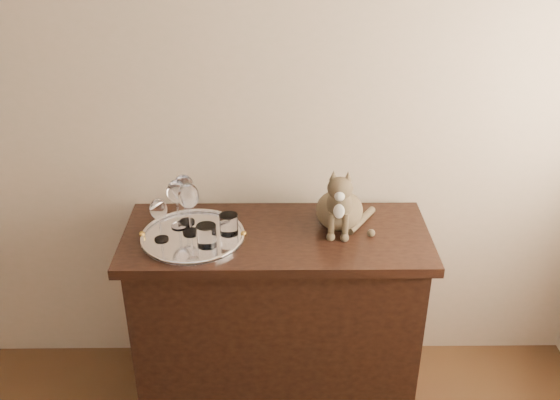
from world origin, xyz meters
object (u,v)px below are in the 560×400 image
Objects in this scene: sideboard at (277,320)px; wine_glass_b at (185,199)px; wine_glass_a at (177,204)px; wine_glass_c at (160,220)px; tumbler_c at (229,224)px; tray at (193,237)px; tumbler_a at (207,236)px; wine_glass_d at (189,209)px; cat at (340,194)px.

wine_glass_b is (-0.36, 0.07, 0.54)m from sideboard.
wine_glass_c is at bearing -119.24° from wine_glass_a.
sideboard is at bearing -6.72° from wine_glass_a.
wine_glass_c reaches higher than tumbler_c.
wine_glass_b is at bearing 109.82° from tray.
wine_glass_b reaches higher than tumbler_a.
tray is 4.90× the size of tumbler_c.
wine_glass_b is 0.99× the size of wine_glass_d.
wine_glass_a is at bearing 137.44° from wine_glass_d.
cat is at bearing 6.17° from wine_glass_d.
wine_glass_c reaches higher than tumbler_a.
wine_glass_c reaches higher than tray.
wine_glass_a is at bearing 131.18° from tumbler_a.
tray is 0.15m from wine_glass_c.
wine_glass_c is 0.19m from tumbler_a.
sideboard is 0.65m from wine_glass_b.
wine_glass_d is at bearing -42.56° from wine_glass_a.
cat reaches higher than wine_glass_b.
wine_glass_c is 0.12m from wine_glass_d.
wine_glass_c is 0.70m from cat.
wine_glass_c is 0.26m from tumbler_c.
wine_glass_b is (-0.04, 0.10, 0.11)m from tray.
tumbler_a is at bearing -48.82° from wine_glass_a.
tumbler_c is 0.29× the size of cat.
wine_glass_a is at bearing 173.28° from sideboard.
sideboard is 0.63m from wine_glass_d.
wine_glass_b is 0.61m from cat.
tumbler_c reaches higher than sideboard.
tumbler_c is (0.15, -0.01, -0.07)m from wine_glass_d.
cat is at bearing -1.45° from wine_glass_b.
wine_glass_c is at bearing -173.17° from sideboard.
tumbler_a is at bearing -13.65° from wine_glass_c.
wine_glass_c is 2.13× the size of tumbler_c.
wine_glass_d reaches higher than wine_glass_b.
tray is 2.30× the size of wine_glass_c.
tray is 1.90× the size of wine_glass_b.
tray is 0.59m from cat.
wine_glass_d is at bearing -179.45° from sideboard.
tumbler_a reaches higher than sideboard.
wine_glass_d is 0.16m from tumbler_c.
wine_glass_d reaches higher than tumbler_c.
wine_glass_d is 2.60× the size of tumbler_c.
cat is at bearing 13.46° from sideboard.
tray is at bearing 132.68° from tumbler_a.
tumbler_a is (0.18, -0.04, -0.04)m from wine_glass_c.
tumbler_c is at bearing -26.02° from wine_glass_b.
cat is (0.69, 0.11, 0.05)m from wine_glass_c.
sideboard is 14.13× the size of tumbler_a.
sideboard is at bearing -11.79° from wine_glass_b.
wine_glass_b is at bearing 109.58° from wine_glass_d.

